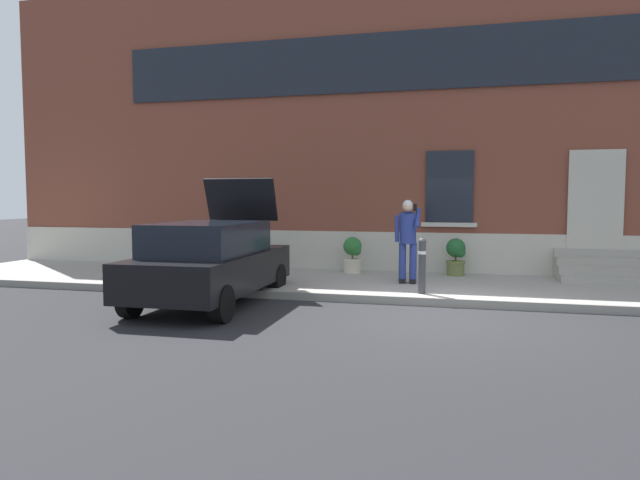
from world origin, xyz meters
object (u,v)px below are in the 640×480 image
at_px(planter_olive, 456,256).
at_px(hatchback_car_black, 211,261).
at_px(planter_cream, 353,254).
at_px(bollard_far_left, 231,258).
at_px(person_on_phone, 408,236).
at_px(planter_charcoal, 256,252).
at_px(bollard_near_person, 422,264).

bearing_deg(planter_olive, hatchback_car_black, -136.98).
bearing_deg(hatchback_car_black, planter_cream, 64.13).
xyz_separation_m(bollard_far_left, planter_olive, (4.40, 2.71, -0.11)).
distance_m(person_on_phone, planter_charcoal, 4.08).
height_order(person_on_phone, planter_olive, person_on_phone).
bearing_deg(planter_cream, bollard_near_person, -54.88).
xyz_separation_m(person_on_phone, planter_olive, (0.96, 1.56, -0.54)).
xyz_separation_m(planter_charcoal, planter_cream, (2.39, 0.13, 0.00)).
xyz_separation_m(bollard_far_left, planter_charcoal, (-0.38, 2.45, -0.11)).
relative_size(person_on_phone, planter_olive, 2.03).
bearing_deg(hatchback_car_black, bollard_far_left, 96.71).
bearing_deg(planter_cream, planter_charcoal, -176.84).
xyz_separation_m(hatchback_car_black, planter_charcoal, (-0.53, 3.71, -0.19)).
height_order(planter_charcoal, planter_olive, same).
xyz_separation_m(person_on_phone, planter_cream, (-1.43, 1.43, -0.54)).
relative_size(planter_charcoal, planter_cream, 1.00).
relative_size(person_on_phone, planter_cream, 2.03).
relative_size(bollard_near_person, bollard_far_left, 1.00).
xyz_separation_m(person_on_phone, planter_charcoal, (-3.83, 1.30, -0.54)).
height_order(bollard_near_person, planter_charcoal, bollard_near_person).
height_order(bollard_near_person, person_on_phone, person_on_phone).
bearing_deg(planter_olive, planter_cream, -176.81).
distance_m(bollard_far_left, planter_charcoal, 2.48).
relative_size(bollard_far_left, planter_cream, 1.22).
bearing_deg(person_on_phone, planter_olive, 50.67).
bearing_deg(person_on_phone, hatchback_car_black, -151.66).
bearing_deg(bollard_far_left, planter_cream, 52.11).
height_order(hatchback_car_black, bollard_far_left, hatchback_car_black).
distance_m(bollard_near_person, planter_olive, 2.78).
distance_m(planter_cream, planter_olive, 2.40).
distance_m(hatchback_car_black, planter_cream, 4.27).
distance_m(bollard_far_left, person_on_phone, 3.66).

